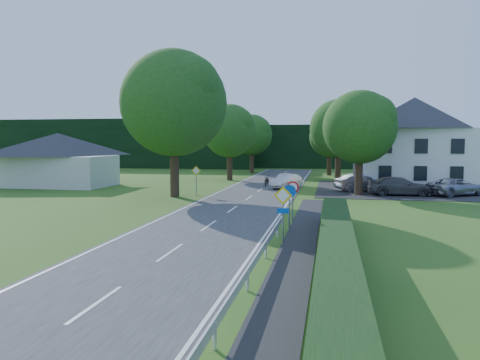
% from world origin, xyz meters
% --- Properties ---
extents(ground, '(160.00, 160.00, 0.00)m').
position_xyz_m(ground, '(0.00, 0.00, 0.00)').
color(ground, '#275317').
rests_on(ground, ground).
extents(road, '(7.00, 80.00, 0.04)m').
position_xyz_m(road, '(0.00, 20.00, 0.02)').
color(road, '#333235').
rests_on(road, ground).
extents(footpath, '(1.50, 44.00, 0.04)m').
position_xyz_m(footpath, '(4.95, 2.00, 0.02)').
color(footpath, black).
rests_on(footpath, ground).
extents(parking_pad, '(14.00, 16.00, 0.04)m').
position_xyz_m(parking_pad, '(12.00, 33.00, 0.02)').
color(parking_pad, black).
rests_on(parking_pad, ground).
extents(line_edge_left, '(0.12, 80.00, 0.01)m').
position_xyz_m(line_edge_left, '(-3.25, 20.00, 0.04)').
color(line_edge_left, white).
rests_on(line_edge_left, road).
extents(line_edge_right, '(0.12, 80.00, 0.01)m').
position_xyz_m(line_edge_right, '(3.25, 20.00, 0.04)').
color(line_edge_right, white).
rests_on(line_edge_right, road).
extents(line_centre, '(0.12, 80.00, 0.01)m').
position_xyz_m(line_centre, '(0.00, 20.00, 0.04)').
color(line_centre, white).
rests_on(line_centre, road).
extents(guardrail, '(0.12, 26.00, 0.69)m').
position_xyz_m(guardrail, '(3.85, -1.00, 0.34)').
color(guardrail, white).
rests_on(guardrail, ground).
extents(hedge_right, '(1.20, 30.00, 1.30)m').
position_xyz_m(hedge_right, '(6.50, 0.00, 0.65)').
color(hedge_right, black).
rests_on(hedge_right, ground).
extents(tree_main, '(9.40, 9.40, 11.64)m').
position_xyz_m(tree_main, '(-6.00, 24.00, 5.82)').
color(tree_main, '#1A5018').
rests_on(tree_main, ground).
extents(tree_left_far, '(7.00, 7.00, 8.58)m').
position_xyz_m(tree_left_far, '(-5.00, 40.00, 4.29)').
color(tree_left_far, '#1A5018').
rests_on(tree_left_far, ground).
extents(tree_right_far, '(7.40, 7.40, 9.09)m').
position_xyz_m(tree_right_far, '(7.00, 42.00, 4.54)').
color(tree_right_far, '#1A5018').
rests_on(tree_right_far, ground).
extents(tree_left_back, '(6.60, 6.60, 8.07)m').
position_xyz_m(tree_left_back, '(-4.50, 52.00, 4.04)').
color(tree_left_back, '#1A5018').
rests_on(tree_left_back, ground).
extents(tree_right_back, '(6.20, 6.20, 7.56)m').
position_xyz_m(tree_right_back, '(6.00, 50.00, 3.78)').
color(tree_right_back, '#1A5018').
rests_on(tree_right_back, ground).
extents(tree_right_mid, '(7.00, 7.00, 8.58)m').
position_xyz_m(tree_right_mid, '(8.50, 28.00, 4.29)').
color(tree_right_mid, '#1A5018').
rests_on(tree_right_mid, ground).
extents(treeline_left, '(44.00, 6.00, 8.00)m').
position_xyz_m(treeline_left, '(-28.00, 62.00, 4.00)').
color(treeline_left, black).
rests_on(treeline_left, ground).
extents(treeline_right, '(30.00, 5.00, 7.00)m').
position_xyz_m(treeline_right, '(8.00, 66.00, 3.50)').
color(treeline_right, black).
rests_on(treeline_right, ground).
extents(bungalow_left, '(11.00, 6.50, 5.20)m').
position_xyz_m(bungalow_left, '(-20.00, 30.00, 2.71)').
color(bungalow_left, '#BAB9B5').
rests_on(bungalow_left, ground).
extents(house_white, '(10.60, 8.40, 8.60)m').
position_xyz_m(house_white, '(14.00, 36.00, 4.41)').
color(house_white, white).
rests_on(house_white, ground).
extents(streetlight, '(2.03, 0.18, 8.00)m').
position_xyz_m(streetlight, '(8.06, 30.00, 4.46)').
color(streetlight, gray).
rests_on(streetlight, ground).
extents(sign_priority_right, '(0.78, 0.09, 2.59)m').
position_xyz_m(sign_priority_right, '(4.30, 7.98, 1.80)').
color(sign_priority_right, gray).
rests_on(sign_priority_right, ground).
extents(sign_roundabout, '(0.64, 0.08, 2.37)m').
position_xyz_m(sign_roundabout, '(4.30, 10.98, 1.67)').
color(sign_roundabout, gray).
rests_on(sign_roundabout, ground).
extents(sign_speed_limit, '(0.64, 0.11, 2.37)m').
position_xyz_m(sign_speed_limit, '(4.30, 12.97, 1.77)').
color(sign_speed_limit, gray).
rests_on(sign_speed_limit, ground).
extents(sign_priority_left, '(0.78, 0.09, 2.44)m').
position_xyz_m(sign_priority_left, '(-4.50, 24.98, 1.72)').
color(sign_priority_left, gray).
rests_on(sign_priority_left, ground).
extents(moving_car, '(2.83, 4.36, 1.36)m').
position_xyz_m(moving_car, '(2.18, 31.88, 0.72)').
color(moving_car, silver).
rests_on(moving_car, road).
extents(motorcycle, '(0.78, 2.17, 1.13)m').
position_xyz_m(motorcycle, '(0.11, 33.74, 0.61)').
color(motorcycle, black).
rests_on(motorcycle, road).
extents(parked_car_silver_a, '(4.81, 3.09, 1.50)m').
position_xyz_m(parked_car_silver_a, '(8.89, 31.00, 0.79)').
color(parked_car_silver_a, '#A9AAAD').
rests_on(parked_car_silver_a, parking_pad).
extents(parked_car_grey, '(5.18, 2.25, 1.48)m').
position_xyz_m(parked_car_grey, '(11.78, 28.25, 0.78)').
color(parked_car_grey, '#46474B').
rests_on(parked_car_grey, parking_pad).
extents(parked_car_silver_b, '(5.49, 4.69, 1.40)m').
position_xyz_m(parked_car_silver_b, '(16.26, 28.97, 0.74)').
color(parked_car_silver_b, '#A1A0A7').
rests_on(parked_car_silver_b, parking_pad).
extents(parasol, '(2.51, 2.56, 2.17)m').
position_xyz_m(parasol, '(12.08, 34.67, 1.13)').
color(parasol, red).
rests_on(parasol, parking_pad).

